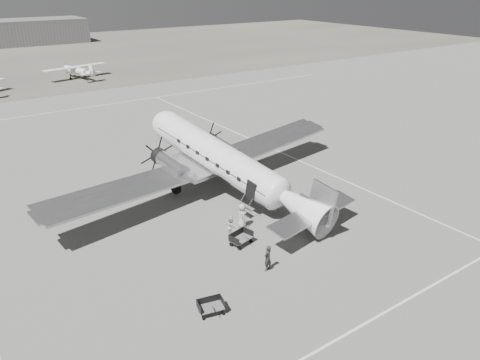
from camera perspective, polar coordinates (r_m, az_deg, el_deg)
name	(u,v)px	position (r m, az deg, el deg)	size (l,w,h in m)	color
ground	(238,217)	(36.46, -0.20, -4.48)	(260.00, 260.00, 0.00)	slate
taxi_line_near	(382,314)	(27.95, 16.93, -15.35)	(60.00, 0.15, 0.01)	silver
taxi_line_right	(347,181)	(43.73, 12.86, -0.17)	(0.15, 80.00, 0.01)	silver
taxi_line_horizon	(79,109)	(71.10, -19.01, 8.24)	(90.00, 0.15, 0.01)	silver
grass_infield	(6,59)	(124.11, -26.67, 13.09)	(260.00, 90.00, 0.01)	#626053
hangar_main	(6,33)	(149.04, -26.68, 15.73)	(42.00, 14.00, 6.60)	slate
dc3_airliner	(226,164)	(38.66, -1.69, 1.92)	(30.48, 21.15, 5.81)	#B1B1B3
light_plane_right	(78,72)	(92.97, -19.16, 12.34)	(12.13, 9.84, 2.52)	white
baggage_cart_near	(241,239)	(32.61, 0.14, -7.16)	(1.65, 1.17, 0.93)	#5A5A5A
baggage_cart_far	(211,307)	(26.67, -3.57, -15.19)	(1.50, 1.06, 0.85)	#5A5A5A
ground_crew	(268,258)	(29.82, 3.38, -9.46)	(0.64, 0.42, 1.76)	#2A2A2A
ramp_agent	(231,227)	(33.46, -1.05, -5.70)	(0.76, 0.59, 1.55)	silver
passenger	(242,216)	(34.53, 0.25, -4.39)	(0.93, 0.60, 1.90)	#AFAFAD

